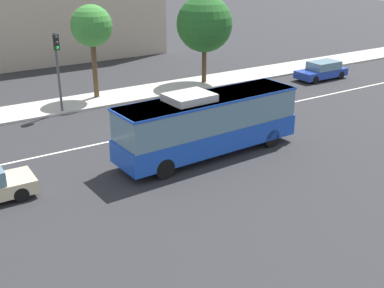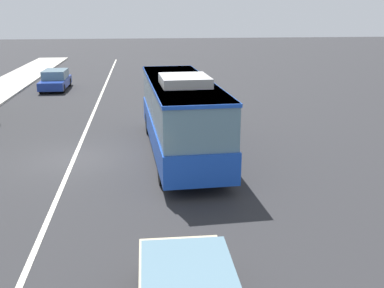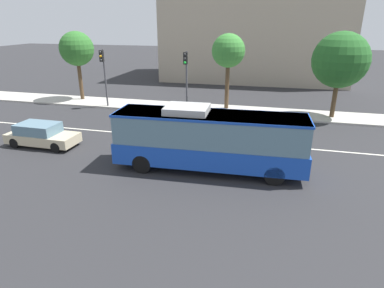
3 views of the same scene
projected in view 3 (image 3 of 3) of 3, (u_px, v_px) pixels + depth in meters
ground_plane at (218, 141)px, 21.70m from camera, size 160.00×160.00×0.00m
sidewalk_kerb at (233, 111)px, 28.72m from camera, size 80.00×3.49×0.14m
lane_centre_line at (218, 141)px, 21.70m from camera, size 76.00×0.16×0.01m
transit_bus at (209, 138)px, 17.00m from camera, size 10.10×2.95×3.46m
sedan_beige at (41, 135)px, 20.73m from camera, size 4.52×1.86×1.46m
traffic_light_near_corner at (104, 68)px, 28.77m from camera, size 0.33×0.62×5.20m
traffic_light_mid_block at (186, 72)px, 27.01m from camera, size 0.33×0.62×5.20m
street_tree_kerbside_left at (340, 60)px, 25.08m from camera, size 4.30×4.30×6.85m
street_tree_kerbside_centre at (77, 49)px, 31.02m from camera, size 3.23×3.23×6.63m
street_tree_kerbside_right at (228, 51)px, 27.58m from camera, size 2.84×2.84×6.57m
office_block_background at (256, 26)px, 43.33m from camera, size 23.36×13.47×13.60m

